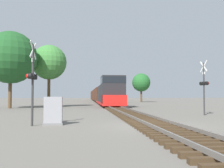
{
  "coord_description": "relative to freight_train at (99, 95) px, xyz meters",
  "views": [
    {
      "loc": [
        -3.65,
        -13.37,
        1.57
      ],
      "look_at": [
        -1.33,
        9.67,
        2.63
      ],
      "focal_mm": 42.0,
      "sensor_mm": 36.0,
      "label": 1
    }
  ],
  "objects": [
    {
      "name": "crossing_signal_near",
      "position": [
        -6.47,
        -59.62,
        0.7
      ],
      "size": [
        0.44,
        1.01,
        4.46
      ],
      "rotation": [
        0.0,
        0.0,
        -1.72
      ],
      "color": "#333333",
      "rests_on": "ground"
    },
    {
      "name": "tree_far_right",
      "position": [
        -13.23,
        -39.37,
        4.67
      ],
      "size": [
        6.7,
        6.7,
        9.84
      ],
      "color": "brown",
      "rests_on": "ground"
    },
    {
      "name": "relay_cabinet",
      "position": [
        -5.4,
        -59.28,
        -1.06
      ],
      "size": [
        1.06,
        0.51,
        1.53
      ],
      "color": "slate",
      "rests_on": "ground"
    },
    {
      "name": "tree_mid_background",
      "position": [
        -8.96,
        -35.24,
        4.61
      ],
      "size": [
        5.03,
        5.03,
        8.97
      ],
      "color": "brown",
      "rests_on": "ground"
    },
    {
      "name": "freight_train",
      "position": [
        0.0,
        0.0,
        0.0
      ],
      "size": [
        3.12,
        85.15,
        4.26
      ],
      "color": "#232326",
      "rests_on": "ground"
    },
    {
      "name": "ground_plane",
      "position": [
        0.0,
        -60.38,
        -1.81
      ],
      "size": [
        400.0,
        400.0,
        0.0
      ],
      "primitive_type": "plane",
      "color": "#666059"
    },
    {
      "name": "crossing_signal_far",
      "position": [
        6.03,
        -53.16,
        0.7
      ],
      "size": [
        0.49,
        1.01,
        4.47
      ],
      "rotation": [
        0.0,
        0.0,
        1.77
      ],
      "color": "#333333",
      "rests_on": "ground"
    },
    {
      "name": "tree_deep_background",
      "position": [
        10.56,
        -7.55,
        3.21
      ],
      "size": [
        4.68,
        4.68,
        7.39
      ],
      "color": "brown",
      "rests_on": "ground"
    },
    {
      "name": "rail_track_bed",
      "position": [
        0.0,
        -60.38,
        -1.68
      ],
      "size": [
        2.6,
        160.0,
        0.31
      ],
      "color": "#42301E",
      "rests_on": "ground"
    }
  ]
}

